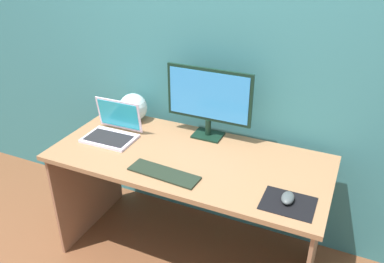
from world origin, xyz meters
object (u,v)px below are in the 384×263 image
Objects in this scene: fishbowl at (133,107)px; keyboard_external at (164,173)px; monitor at (209,99)px; laptop at (113,130)px; mouse at (288,198)px.

fishbowl reaches higher than keyboard_external.
fishbowl is 0.70m from keyboard_external.
monitor is 0.62m from laptop.
monitor is 2.82× the size of fishbowl.
monitor is 1.71× the size of laptop.
fishbowl is at bearing 138.63° from keyboard_external.
laptop is at bearing -87.50° from fishbowl.
mouse reaches higher than keyboard_external.
laptop is 3.12× the size of mouse.
monitor is 0.57m from fishbowl.
fishbowl is (-0.54, 0.01, -0.16)m from monitor.
keyboard_external is at bearing -96.01° from monitor.
fishbowl is at bearing 156.35° from mouse.
keyboard_external is at bearing -178.32° from mouse.
fishbowl is 1.90× the size of mouse.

